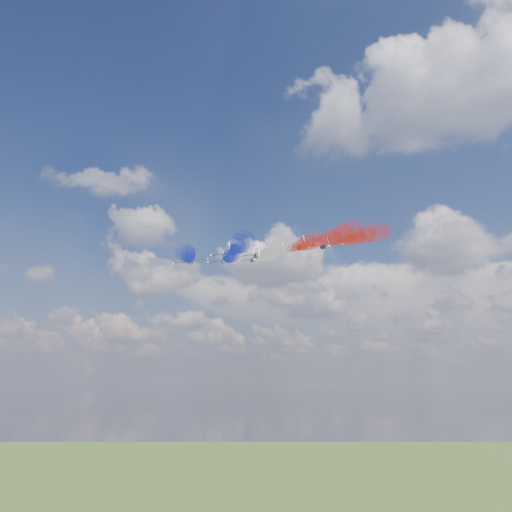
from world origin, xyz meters
The scene contains 16 objects.
jet_lead centered at (-25.30, 19.44, 143.07)m, with size 10.70×13.38×3.57m, color black, non-canonical shape.
trail_lead centered at (-7.24, -3.82, 137.62)m, with size 4.46×48.06×4.46m, color silver, non-canonical shape.
jet_inner_left centered at (-25.16, 1.46, 139.20)m, with size 10.70×13.38×3.57m, color black, non-canonical shape.
trail_inner_left centered at (-7.11, -21.79, 133.75)m, with size 4.46×48.06×4.46m, color #1728C7, non-canonical shape.
jet_inner_right centered at (-10.63, 13.69, 143.04)m, with size 10.70×13.38×3.57m, color black, non-canonical shape.
trail_inner_right centered at (7.42, -9.57, 137.60)m, with size 4.46×48.06×4.46m, color red, non-canonical shape.
jet_outer_left centered at (-26.90, -13.30, 136.47)m, with size 10.70×13.38×3.57m, color black, non-canonical shape.
trail_outer_left centered at (-8.85, -36.56, 131.02)m, with size 4.46×48.06×4.46m, color #1728C7, non-canonical shape.
jet_center_third centered at (-10.55, -1.65, 138.75)m, with size 10.70×13.38×3.57m, color black, non-canonical shape.
trail_center_third centered at (7.50, -24.90, 133.30)m, with size 4.46×48.06×4.46m, color silver, non-canonical shape.
jet_outer_right centered at (6.49, 10.66, 141.95)m, with size 10.70×13.38×3.57m, color black, non-canonical shape.
trail_outer_right centered at (24.54, -12.60, 136.50)m, with size 4.46×48.06×4.46m, color red, non-canonical shape.
jet_rear_left centered at (-9.60, -17.72, 135.74)m, with size 10.70×13.38×3.57m, color black, non-canonical shape.
trail_rear_left centered at (8.45, -40.97, 130.29)m, with size 4.46×48.06×4.46m, color #1728C7, non-canonical shape.
jet_rear_right centered at (6.66, -5.42, 138.28)m, with size 10.70×13.38×3.57m, color black, non-canonical shape.
trail_rear_right centered at (24.71, -28.67, 132.83)m, with size 4.46×48.06×4.46m, color red, non-canonical shape.
Camera 1 is at (76.95, -141.57, 100.33)m, focal length 39.03 mm.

